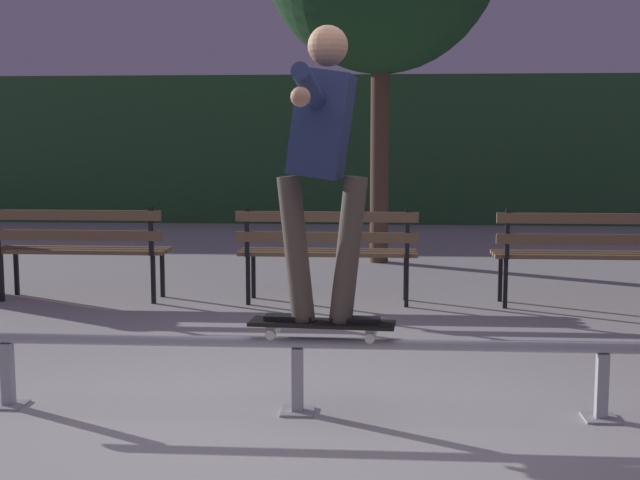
# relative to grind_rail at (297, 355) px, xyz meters

# --- Properties ---
(ground_plane) EXTENTS (90.00, 90.00, 0.00)m
(ground_plane) POSITION_rel_grind_rail_xyz_m (0.00, -0.21, -0.32)
(ground_plane) COLOR #ADAAA8
(hedge_backdrop) EXTENTS (24.00, 1.20, 2.55)m
(hedge_backdrop) POSITION_rel_grind_rail_xyz_m (0.00, 10.66, 0.95)
(hedge_backdrop) COLOR #2D5B33
(hedge_backdrop) RESTS_ON ground
(grind_rail) EXTENTS (3.80, 0.18, 0.42)m
(grind_rail) POSITION_rel_grind_rail_xyz_m (0.00, 0.00, 0.00)
(grind_rail) COLOR #9E9EA3
(grind_rail) RESTS_ON ground
(skateboard) EXTENTS (0.79, 0.26, 0.09)m
(skateboard) POSITION_rel_grind_rail_xyz_m (0.13, -0.00, 0.17)
(skateboard) COLOR black
(skateboard) RESTS_ON grind_rail
(skateboarder) EXTENTS (0.63, 1.41, 1.56)m
(skateboarder) POSITION_rel_grind_rail_xyz_m (0.14, -0.00, 1.11)
(skateboarder) COLOR black
(skateboarder) RESTS_ON skateboard
(park_bench_leftmost) EXTENTS (1.60, 0.42, 0.88)m
(park_bench_leftmost) POSITION_rel_grind_rail_xyz_m (-2.29, 3.02, 0.22)
(park_bench_leftmost) COLOR black
(park_bench_leftmost) RESTS_ON ground
(park_bench_left_center) EXTENTS (1.60, 0.42, 0.88)m
(park_bench_left_center) POSITION_rel_grind_rail_xyz_m (-0.02, 3.02, 0.22)
(park_bench_left_center) COLOR black
(park_bench_left_center) RESTS_ON ground
(park_bench_right_center) EXTENTS (1.60, 0.42, 0.88)m
(park_bench_right_center) POSITION_rel_grind_rail_xyz_m (2.25, 3.02, 0.22)
(park_bench_right_center) COLOR black
(park_bench_right_center) RESTS_ON ground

